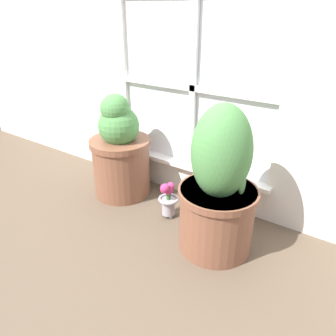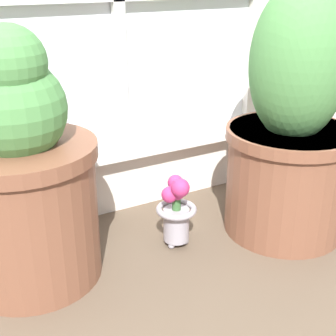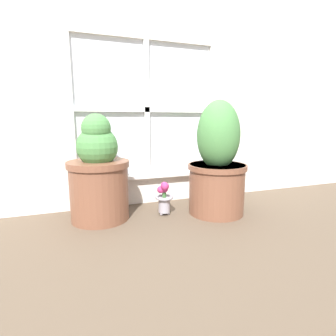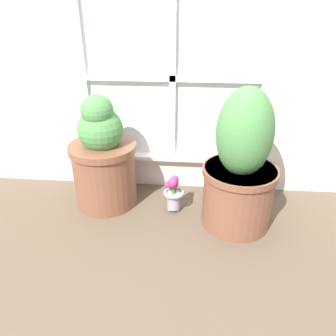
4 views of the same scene
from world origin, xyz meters
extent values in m
plane|color=brown|center=(0.00, 0.00, 0.00)|extent=(10.00, 10.00, 0.00)
cube|color=silver|center=(0.00, 0.59, 0.11)|extent=(1.01, 0.05, 0.22)
cube|color=white|center=(0.00, 0.60, 0.70)|extent=(1.01, 0.02, 0.95)
cube|color=white|center=(0.00, 0.57, 0.70)|extent=(0.04, 0.02, 0.95)
cube|color=white|center=(0.00, 0.57, 0.70)|extent=(1.01, 0.02, 0.04)
cube|color=white|center=(0.00, 0.54, 0.21)|extent=(1.07, 0.06, 0.02)
cylinder|color=brown|center=(-0.38, 0.34, 0.19)|extent=(0.36, 0.36, 0.38)
cylinder|color=brown|center=(-0.38, 0.34, 0.36)|extent=(0.38, 0.38, 0.04)
cylinder|color=#38281E|center=(-0.38, 0.34, 0.37)|extent=(0.33, 0.33, 0.01)
sphere|color=#477F42|center=(-0.38, 0.34, 0.46)|extent=(0.25, 0.25, 0.25)
sphere|color=#477F42|center=(-0.38, 0.32, 0.58)|extent=(0.18, 0.18, 0.18)
ellipsoid|color=#477F42|center=(-0.45, 0.32, 0.45)|extent=(0.05, 0.12, 0.17)
cylinder|color=brown|center=(0.38, 0.19, 0.17)|extent=(0.37, 0.37, 0.34)
cylinder|color=brown|center=(0.38, 0.19, 0.32)|extent=(0.39, 0.39, 0.03)
cylinder|color=#38281E|center=(0.38, 0.19, 0.33)|extent=(0.34, 0.34, 0.01)
ellipsoid|color=#477F42|center=(0.38, 0.19, 0.53)|extent=(0.28, 0.28, 0.45)
ellipsoid|color=#477F42|center=(0.48, 0.20, 0.44)|extent=(0.03, 0.16, 0.26)
sphere|color=#99939E|center=(0.03, 0.31, 0.01)|extent=(0.02, 0.02, 0.02)
sphere|color=#99939E|center=(0.01, 0.26, 0.01)|extent=(0.02, 0.02, 0.02)
sphere|color=#99939E|center=(0.06, 0.26, 0.01)|extent=(0.02, 0.02, 0.02)
cylinder|color=#99939E|center=(0.03, 0.28, 0.07)|extent=(0.08, 0.08, 0.10)
torus|color=#99939E|center=(0.03, 0.28, 0.12)|extent=(0.12, 0.12, 0.02)
cylinder|color=#386633|center=(0.03, 0.28, 0.15)|extent=(0.03, 0.03, 0.06)
sphere|color=#B22D66|center=(0.03, 0.28, 0.18)|extent=(0.05, 0.05, 0.05)
sphere|color=#B22D66|center=(0.04, 0.29, 0.20)|extent=(0.05, 0.05, 0.05)
sphere|color=#B22D66|center=(0.01, 0.27, 0.18)|extent=(0.05, 0.05, 0.05)
sphere|color=#B22D66|center=(0.03, 0.25, 0.20)|extent=(0.05, 0.05, 0.05)
camera|label=1|loc=(0.94, -1.06, 1.12)|focal=35.00mm
camera|label=2|loc=(-0.59, -0.77, 0.77)|focal=50.00mm
camera|label=3|loc=(-0.50, -1.31, 0.63)|focal=28.00mm
camera|label=4|loc=(0.13, -1.31, 1.11)|focal=35.00mm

